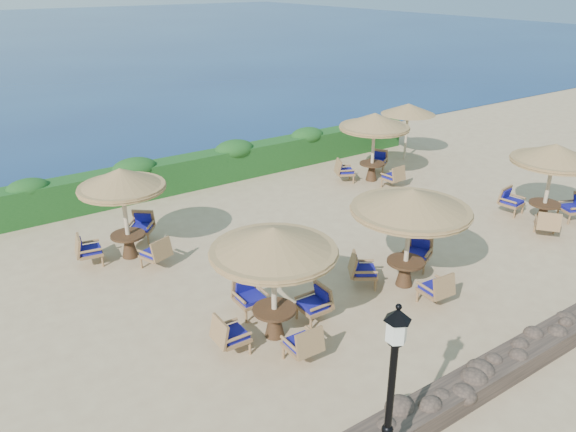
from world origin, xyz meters
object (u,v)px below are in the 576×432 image
at_px(cafe_set_3, 123,198).
at_px(lamp_post, 389,411).
at_px(cafe_set_0, 274,264).
at_px(cafe_set_4, 374,133).
at_px(cafe_set_1, 410,216).
at_px(cafe_set_2, 552,168).
at_px(extra_parasol, 408,109).

bearing_deg(cafe_set_3, lamp_post, -87.13).
distance_m(cafe_set_0, cafe_set_3, 5.65).
bearing_deg(cafe_set_4, lamp_post, -131.56).
distance_m(cafe_set_1, cafe_set_2, 6.49).
bearing_deg(cafe_set_0, cafe_set_4, 36.35).
xyz_separation_m(lamp_post, cafe_set_3, (-0.49, 9.83, 0.25)).
distance_m(cafe_set_0, cafe_set_1, 3.98).
distance_m(cafe_set_0, cafe_set_2, 10.46).
distance_m(cafe_set_3, cafe_set_4, 10.05).
bearing_deg(cafe_set_4, cafe_set_1, -126.23).
bearing_deg(lamp_post, cafe_set_3, 92.87).
bearing_deg(cafe_set_1, cafe_set_2, 2.48).
bearing_deg(cafe_set_2, cafe_set_0, -178.71).
bearing_deg(cafe_set_0, cafe_set_2, 1.29).
xyz_separation_m(cafe_set_1, cafe_set_2, (6.48, 0.28, -0.10)).
distance_m(cafe_set_1, cafe_set_4, 7.99).
distance_m(cafe_set_0, cafe_set_4, 10.80).
relative_size(cafe_set_0, cafe_set_1, 0.94).
bearing_deg(cafe_set_1, cafe_set_4, 53.77).
xyz_separation_m(cafe_set_0, cafe_set_4, (8.70, 6.40, 0.07)).
relative_size(cafe_set_0, cafe_set_3, 1.03).
bearing_deg(cafe_set_0, lamp_post, -100.71).
distance_m(lamp_post, cafe_set_2, 12.17).
distance_m(extra_parasol, cafe_set_1, 10.97).
bearing_deg(lamp_post, cafe_set_4, 48.44).
bearing_deg(cafe_set_1, cafe_set_0, 179.36).
xyz_separation_m(cafe_set_3, cafe_set_4, (10.01, 0.90, 0.08)).
distance_m(extra_parasol, cafe_set_4, 3.35).
bearing_deg(cafe_set_4, cafe_set_2, -74.05).
distance_m(lamp_post, cafe_set_1, 6.44).
distance_m(extra_parasol, cafe_set_2, 7.55).
relative_size(cafe_set_2, cafe_set_4, 0.99).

